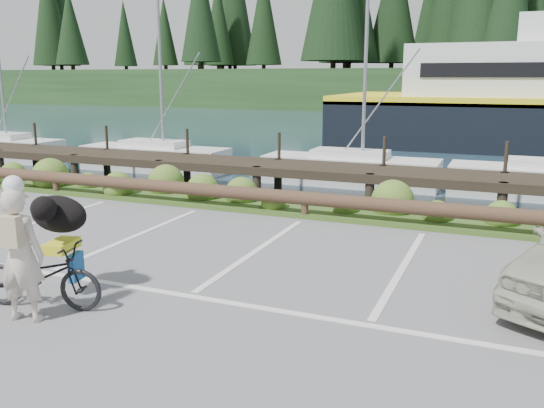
{
  "coord_description": "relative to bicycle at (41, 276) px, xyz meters",
  "views": [
    {
      "loc": [
        4.04,
        -7.09,
        3.08
      ],
      "look_at": [
        0.66,
        1.1,
        1.1
      ],
      "focal_mm": 38.0,
      "sensor_mm": 36.0,
      "label": 1
    }
  ],
  "objects": [
    {
      "name": "ground",
      "position": [
        1.63,
        1.51,
        -0.45
      ],
      "size": [
        72.0,
        72.0,
        0.0
      ],
      "primitive_type": "plane",
      "color": "slate"
    },
    {
      "name": "harbor_backdrop",
      "position": [
        2.01,
        79.97,
        -0.45
      ],
      "size": [
        170.0,
        160.0,
        30.0
      ],
      "color": "#1C3344",
      "rests_on": "ground"
    },
    {
      "name": "vegetation_strip",
      "position": [
        1.63,
        6.81,
        -0.4
      ],
      "size": [
        34.0,
        1.6,
        0.1
      ],
      "primitive_type": "cube",
      "color": "#3D5B21",
      "rests_on": "ground"
    },
    {
      "name": "log_rail",
      "position": [
        1.63,
        6.11,
        -0.45
      ],
      "size": [
        32.0,
        0.3,
        0.6
      ],
      "primitive_type": null,
      "color": "#443021",
      "rests_on": "ground"
    },
    {
      "name": "bicycle",
      "position": [
        0.0,
        0.0,
        0.0
      ],
      "size": [
        1.82,
        0.96,
        0.91
      ],
      "primitive_type": "imported",
      "rotation": [
        0.0,
        0.0,
        1.78
      ],
      "color": "black",
      "rests_on": "ground"
    },
    {
      "name": "cyclist",
      "position": [
        0.09,
        -0.39,
        0.42
      ],
      "size": [
        0.71,
        0.54,
        1.74
      ],
      "primitive_type": "imported",
      "rotation": [
        0.0,
        0.0,
        3.36
      ],
      "color": "beige",
      "rests_on": "ground"
    },
    {
      "name": "dog",
      "position": [
        -0.12,
        0.54,
        0.72
      ],
      "size": [
        0.63,
        0.99,
        0.53
      ],
      "primitive_type": "ellipsoid",
      "rotation": [
        0.0,
        0.0,
        1.78
      ],
      "color": "black",
      "rests_on": "bicycle"
    }
  ]
}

